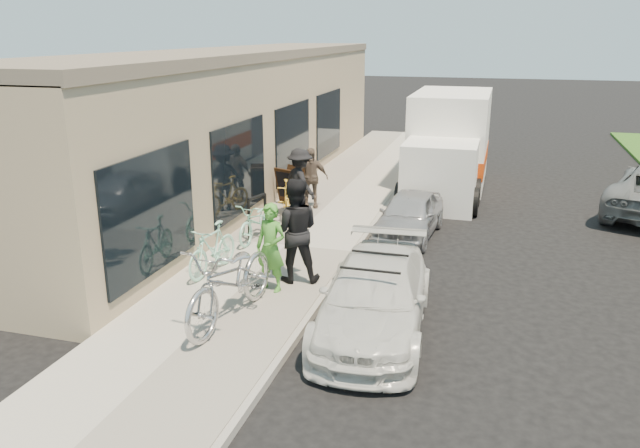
# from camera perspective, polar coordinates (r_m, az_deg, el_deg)

# --- Properties ---
(ground) EXTENTS (120.00, 120.00, 0.00)m
(ground) POSITION_cam_1_polar(r_m,az_deg,el_deg) (10.87, 1.68, -8.61)
(ground) COLOR black
(ground) RESTS_ON ground
(sidewalk) EXTENTS (3.00, 34.00, 0.15)m
(sidewalk) POSITION_cam_1_polar(r_m,az_deg,el_deg) (14.03, -3.15, -2.19)
(sidewalk) COLOR #A6A295
(sidewalk) RESTS_ON ground
(curb) EXTENTS (0.12, 34.00, 0.13)m
(curb) POSITION_cam_1_polar(r_m,az_deg,el_deg) (13.63, 3.02, -2.84)
(curb) COLOR gray
(curb) RESTS_ON ground
(storefront) EXTENTS (3.60, 20.00, 4.22)m
(storefront) POSITION_cam_1_polar(r_m,az_deg,el_deg) (19.25, -7.55, 9.29)
(storefront) COLOR tan
(storefront) RESTS_ON ground
(bike_rack) EXTENTS (0.23, 0.69, 0.99)m
(bike_rack) POSITION_cam_1_polar(r_m,az_deg,el_deg) (14.42, -5.76, 1.10)
(bike_rack) COLOR black
(bike_rack) RESTS_ON sidewalk
(sandwich_board) EXTENTS (0.80, 0.81, 1.02)m
(sandwich_board) POSITION_cam_1_polar(r_m,az_deg,el_deg) (17.24, -2.80, 3.57)
(sandwich_board) COLOR black
(sandwich_board) RESTS_ON sidewalk
(sedan_white) EXTENTS (1.96, 4.24, 1.24)m
(sedan_white) POSITION_cam_1_polar(r_m,az_deg,el_deg) (10.25, 5.04, -6.63)
(sedan_white) COLOR silver
(sedan_white) RESTS_ON ground
(sedan_silver) EXTENTS (1.52, 3.26, 1.08)m
(sedan_silver) POSITION_cam_1_polar(r_m,az_deg,el_deg) (15.03, 8.17, 0.84)
(sedan_silver) COLOR #A8A8AD
(sedan_silver) RESTS_ON ground
(moving_truck) EXTENTS (2.28, 5.99, 2.94)m
(moving_truck) POSITION_cam_1_polar(r_m,az_deg,el_deg) (19.74, 11.64, 6.87)
(moving_truck) COLOR white
(moving_truck) RESTS_ON ground
(tandem_bike) EXTENTS (1.19, 2.71, 1.38)m
(tandem_bike) POSITION_cam_1_polar(r_m,az_deg,el_deg) (10.29, -8.07, -5.18)
(tandem_bike) COLOR #B7B7BA
(tandem_bike) RESTS_ON sidewalk
(woman_rider) EXTENTS (0.67, 0.52, 1.64)m
(woman_rider) POSITION_cam_1_polar(r_m,az_deg,el_deg) (11.36, -4.51, -2.16)
(woman_rider) COLOR #469130
(woman_rider) RESTS_ON sidewalk
(man_standing) EXTENTS (1.15, 1.01, 2.00)m
(man_standing) POSITION_cam_1_polar(r_m,az_deg,el_deg) (11.72, -2.36, -0.60)
(man_standing) COLOR black
(man_standing) RESTS_ON sidewalk
(cruiser_bike_a) EXTENTS (0.67, 1.70, 0.99)m
(cruiser_bike_a) POSITION_cam_1_polar(r_m,az_deg,el_deg) (12.43, -9.81, -2.24)
(cruiser_bike_a) COLOR #99E4C6
(cruiser_bike_a) RESTS_ON sidewalk
(cruiser_bike_b) EXTENTS (0.74, 1.76, 0.90)m
(cruiser_bike_b) POSITION_cam_1_polar(r_m,az_deg,el_deg) (14.27, -5.72, 0.29)
(cruiser_bike_b) COLOR #99E4C6
(cruiser_bike_b) RESTS_ON sidewalk
(cruiser_bike_c) EXTENTS (1.02, 1.69, 0.98)m
(cruiser_bike_c) POSITION_cam_1_polar(r_m,az_deg,el_deg) (15.76, -3.07, 2.15)
(cruiser_bike_c) COLOR gold
(cruiser_bike_c) RESTS_ON sidewalk
(bystander_a) EXTENTS (1.29, 1.24, 1.76)m
(bystander_a) POSITION_cam_1_polar(r_m,az_deg,el_deg) (15.95, -1.82, 3.79)
(bystander_a) COLOR black
(bystander_a) RESTS_ON sidewalk
(bystander_b) EXTENTS (1.03, 0.70, 1.63)m
(bystander_b) POSITION_cam_1_polar(r_m,az_deg,el_deg) (16.80, -0.89, 4.25)
(bystander_b) COLOR brown
(bystander_b) RESTS_ON sidewalk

